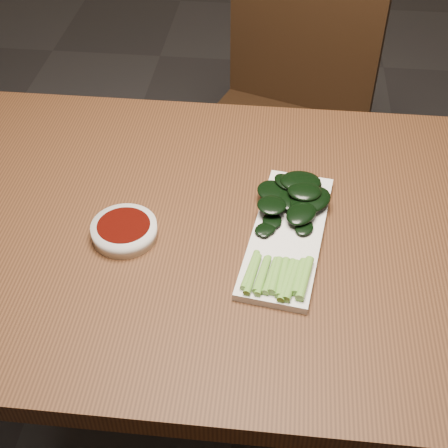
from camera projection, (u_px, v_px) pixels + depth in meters
ground at (233, 433)px, 1.64m from camera, size 6.00×6.00×0.00m
table at (236, 252)px, 1.18m from camera, size 1.40×0.80×0.75m
chair_far at (283, 114)px, 1.87m from camera, size 0.59×0.59×0.89m
sauce_bowl at (124, 230)px, 1.10m from camera, size 0.12×0.12×0.03m
serving_plate at (287, 234)px, 1.10m from camera, size 0.17×0.34×0.01m
gai_lan at (293, 209)px, 1.12m from camera, size 0.16×0.33×0.03m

